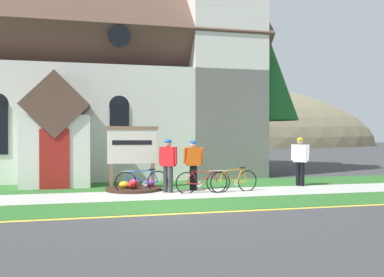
{
  "coord_description": "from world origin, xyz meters",
  "views": [
    {
      "loc": [
        -1.87,
        -10.99,
        1.91
      ],
      "look_at": [
        1.47,
        3.21,
        1.76
      ],
      "focal_mm": 38.31,
      "sensor_mm": 36.0,
      "label": 1
    }
  ],
  "objects": [
    {
      "name": "church_lawn",
      "position": [
        -0.96,
        4.15,
        0.0
      ],
      "size": [
        24.0,
        2.74,
        0.01
      ],
      "primitive_type": "cube",
      "color": "#2D6628",
      "rests_on": "ground"
    },
    {
      "name": "cyclist_in_red_jersey",
      "position": [
        1.36,
        2.52,
        1.01
      ],
      "size": [
        0.67,
        0.31,
        1.71
      ],
      "color": "black",
      "rests_on": "ground"
    },
    {
      "name": "bicycle_blue",
      "position": [
        1.46,
        1.81,
        0.37
      ],
      "size": [
        1.72,
        0.09,
        0.77
      ],
      "color": "black",
      "rests_on": "ground"
    },
    {
      "name": "roadside_conifer",
      "position": [
        6.19,
        7.85,
        4.97
      ],
      "size": [
        3.4,
        3.4,
        7.4
      ],
      "color": "#4C3823",
      "rests_on": "ground"
    },
    {
      "name": "cyclist_in_orange_jersey",
      "position": [
        0.42,
        2.16,
        1.04
      ],
      "size": [
        0.53,
        0.53,
        1.75
      ],
      "color": "#2D2D33",
      "rests_on": "ground"
    },
    {
      "name": "cyclist_in_yellow_jersey",
      "position": [
        5.44,
        2.72,
        1.07
      ],
      "size": [
        0.51,
        0.59,
        1.79
      ],
      "color": "black",
      "rests_on": "ground"
    },
    {
      "name": "bicycle_silver",
      "position": [
        -0.39,
        2.45,
        0.37
      ],
      "size": [
        1.78,
        0.19,
        0.79
      ],
      "color": "black",
      "rests_on": "ground"
    },
    {
      "name": "church_sign",
      "position": [
        -0.63,
        3.51,
        1.44
      ],
      "size": [
        1.85,
        0.2,
        2.19
      ],
      "color": "#7F6047",
      "rests_on": "ground"
    },
    {
      "name": "distant_hill",
      "position": [
        8.6,
        56.6,
        0.0
      ],
      "size": [
        77.33,
        38.23,
        22.58
      ],
      "primitive_type": "ellipsoid",
      "color": "#847A5B",
      "rests_on": "ground"
    },
    {
      "name": "bicycle_black",
      "position": [
        2.57,
        1.81,
        0.37
      ],
      "size": [
        1.72,
        0.34,
        0.84
      ],
      "color": "black",
      "rests_on": "ground"
    },
    {
      "name": "flower_bed",
      "position": [
        -0.61,
        2.96,
        0.09
      ],
      "size": [
        1.87,
        1.87,
        0.34
      ],
      "color": "#382319",
      "rests_on": "ground"
    },
    {
      "name": "sidewalk_slab",
      "position": [
        -0.96,
        1.76,
        0.01
      ],
      "size": [
        32.0,
        2.04,
        0.01
      ],
      "primitive_type": "cube",
      "color": "#B7B5AD",
      "rests_on": "ground"
    },
    {
      "name": "grass_verge",
      "position": [
        -0.96,
        -0.25,
        0.0
      ],
      "size": [
        32.0,
        1.99,
        0.01
      ],
      "primitive_type": "cube",
      "color": "#2D6628",
      "rests_on": "ground"
    },
    {
      "name": "curb_paint_stripe",
      "position": [
        -0.96,
        -1.4,
        0.0
      ],
      "size": [
        28.0,
        0.16,
        0.01
      ],
      "primitive_type": "cube",
      "color": "yellow",
      "rests_on": "ground"
    },
    {
      "name": "ground",
      "position": [
        0.0,
        4.0,
        0.0
      ],
      "size": [
        140.0,
        140.0,
        0.0
      ],
      "primitive_type": "plane",
      "color": "#3D3D3F"
    },
    {
      "name": "church_building",
      "position": [
        -0.46,
        9.69,
        4.57
      ],
      "size": [
        13.33,
        10.91,
        12.71
      ],
      "color": "silver",
      "rests_on": "ground"
    }
  ]
}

